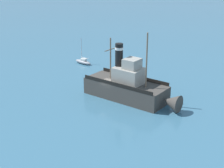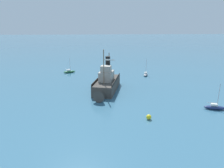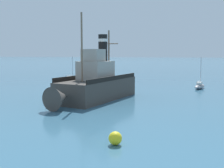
# 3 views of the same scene
# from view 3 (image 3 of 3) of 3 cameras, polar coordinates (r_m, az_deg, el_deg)

# --- Properties ---
(ground_plane) EXTENTS (600.00, 600.00, 0.00)m
(ground_plane) POSITION_cam_3_polar(r_m,az_deg,el_deg) (36.20, -3.11, -2.51)
(ground_plane) COLOR #38667F
(old_tugboat) EXTENTS (7.37, 14.78, 9.90)m
(old_tugboat) POSITION_cam_3_polar(r_m,az_deg,el_deg) (33.27, -3.43, -0.12)
(old_tugboat) COLOR #423D38
(old_tugboat) RESTS_ON ground
(sailboat_green) EXTENTS (3.95, 2.34, 4.90)m
(sailboat_green) POSITION_cam_3_polar(r_m,az_deg,el_deg) (55.21, -8.33, 0.95)
(sailboat_green) COLOR #286B3D
(sailboat_green) RESTS_ON ground
(sailboat_grey) EXTENTS (2.31, 3.95, 4.90)m
(sailboat_grey) POSITION_cam_3_polar(r_m,az_deg,el_deg) (45.71, 17.38, -0.39)
(sailboat_grey) COLOR gray
(sailboat_grey) RESTS_ON ground
(mooring_buoy) EXTENTS (0.83, 0.83, 0.83)m
(mooring_buoy) POSITION_cam_3_polar(r_m,az_deg,el_deg) (17.38, 0.67, -10.96)
(mooring_buoy) COLOR yellow
(mooring_buoy) RESTS_ON ground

